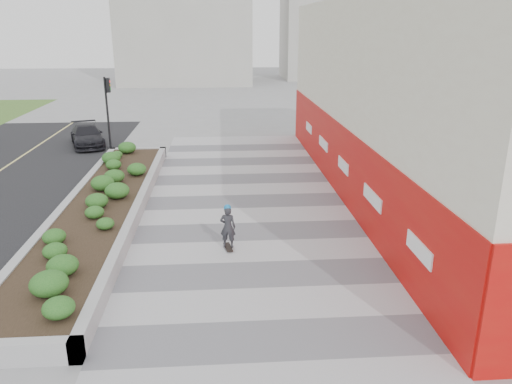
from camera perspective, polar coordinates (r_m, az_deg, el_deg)
The scene contains 9 objects.
ground at distance 13.06m, azimuth 0.78°, elevation -13.07°, with size 160.00×160.00×0.00m, color gray.
walkway at distance 15.69m, azimuth -0.16°, elevation -7.36°, with size 8.00×36.00×0.01m, color #A8A8AD.
building at distance 21.79m, azimuth 17.58°, elevation 10.03°, with size 6.04×24.08×8.00m.
planter at distance 19.73m, azimuth -17.17°, elevation -1.42°, with size 3.00×18.00×0.90m.
traffic_signal_near at distance 29.56m, azimuth -16.56°, elevation 9.71°, with size 0.33×0.28×4.20m.
distant_bldg_north_l at distance 66.31m, azimuth -8.17°, elevation 20.91°, with size 16.00×12.00×20.00m, color #ADAAA3.
manhole_cover at distance 15.73m, azimuth 1.67°, elevation -7.30°, with size 0.44×0.44×0.01m, color #595654.
skateboarder at distance 15.92m, azimuth -3.24°, elevation -3.98°, with size 0.56×0.74×1.53m.
car_dark at distance 31.78m, azimuth -18.74°, elevation 6.13°, with size 1.75×4.29×1.25m, color black.
Camera 1 is at (-0.98, -11.11, 6.81)m, focal length 35.00 mm.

